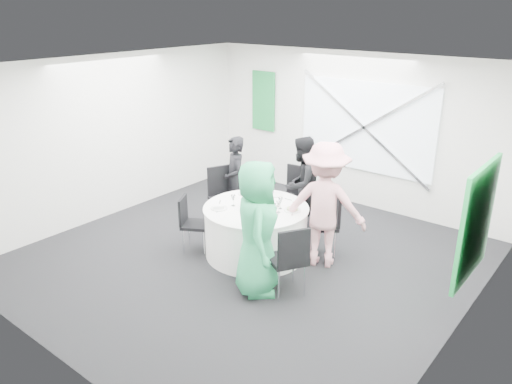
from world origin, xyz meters
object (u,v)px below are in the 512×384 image
Objects in this scene: chair_back at (295,191)px; chair_front_left at (190,219)px; person_man_back at (302,184)px; person_woman_green at (257,229)px; clear_water_bottle at (246,197)px; chair_front_right at (290,256)px; person_man_back_left at (235,180)px; chair_back_left at (223,192)px; green_water_bottle at (268,200)px; chair_back_right at (329,219)px; person_woman_pink at (325,205)px; banquet_table at (256,231)px.

chair_front_left is (-0.72, -1.76, -0.10)m from chair_back.
person_woman_green is at bearing 19.16° from person_man_back.
chair_back is at bearing 87.74° from clear_water_bottle.
chair_front_right is 0.65× the size of person_man_back_left.
person_man_back is 0.89× the size of person_woman_green.
chair_back is 0.67× the size of person_man_back_left.
chair_front_left is 1.92m from person_man_back.
chair_back is 1.00× the size of chair_back_left.
clear_water_bottle is (-1.26, 0.65, 0.30)m from chair_front_right.
person_man_back reaches higher than person_man_back_left.
chair_back_left is 1.04× the size of chair_front_right.
chair_front_left is 1.61m from person_woman_green.
chair_front_right is 1.21m from green_water_bottle.
person_woman_green is (0.81, -2.06, 0.29)m from chair_back.
chair_back_right is 0.45m from person_woman_pink.
banquet_table is 1.58× the size of chair_front_right.
clear_water_bottle is (0.67, 0.51, 0.38)m from chair_front_left.
banquet_table is at bearing -90.00° from chair_back_right.
person_man_back_left is (-0.87, -0.55, 0.16)m from chair_back.
person_woman_pink reaches higher than chair_back.
person_woman_pink is 0.83m from green_water_bottle.
chair_back is 0.28m from person_man_back.
green_water_bottle is (1.02, 0.60, 0.38)m from chair_front_left.
person_woman_pink reaches higher than chair_back_right.
chair_front_right is at bearing -93.76° from chair_back_left.
person_man_back is at bearing -118.93° from chair_front_right.
person_man_back_left is (-0.15, 1.21, 0.26)m from chair_front_left.
person_man_back_left reaches higher than chair_back_left.
chair_back_right is 3.35× the size of clear_water_bottle.
person_woman_green is (1.68, -1.51, 0.14)m from person_man_back_left.
clear_water_bottle is at bearing -96.14° from chair_back_right.
chair_front_left is 2.90× the size of green_water_bottle.
person_woman_green reaches higher than chair_front_left.
green_water_bottle reaches higher than chair_back.
chair_front_right is 3.34× the size of green_water_bottle.
chair_back is 0.64× the size of person_man_back.
chair_back_left is at bearing -74.05° from person_man_back_left.
person_man_back is 0.87× the size of person_woman_pink.
person_woman_green is at bearing -7.31° from person_man_back_left.
green_water_bottle is at bearing 8.10° from person_man_back.
clear_water_bottle is (-0.20, 0.01, 0.49)m from banquet_table.
chair_back_right is 0.98m from person_man_back.
clear_water_bottle is at bearing -94.28° from chair_back_left.
person_woman_pink is at bearing 25.06° from person_man_back_left.
chair_back is 1.20× the size of chair_front_left.
clear_water_bottle is at bearing -99.30° from chair_back.
green_water_bottle is (0.31, -1.16, 0.27)m from chair_back.
green_water_bottle reaches higher than chair_front_left.
person_woman_green is at bearing 54.80° from person_woman_pink.
chair_back_left is at bearing -57.64° from person_man_back.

